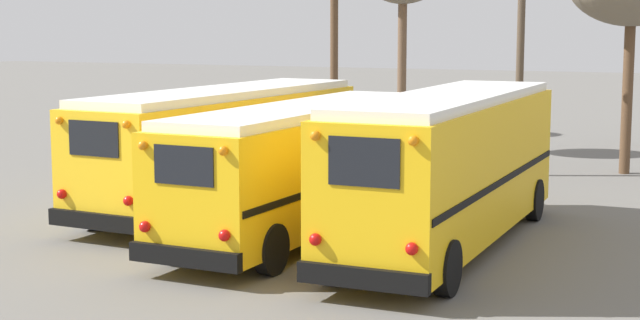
{
  "coord_description": "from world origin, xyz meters",
  "views": [
    {
      "loc": [
        9.31,
        -21.24,
        4.79
      ],
      "look_at": [
        0.0,
        -0.4,
        1.62
      ],
      "focal_mm": 55.0,
      "sensor_mm": 36.0,
      "label": 1
    }
  ],
  "objects_px": {
    "school_bus_1": "(306,164)",
    "utility_pole": "(520,58)",
    "school_bus_0": "(226,142)",
    "school_bus_2": "(449,165)"
  },
  "relations": [
    {
      "from": "school_bus_2",
      "to": "school_bus_1",
      "type": "bearing_deg",
      "value": 179.72
    },
    {
      "from": "school_bus_1",
      "to": "utility_pole",
      "type": "distance_m",
      "value": 11.18
    },
    {
      "from": "school_bus_0",
      "to": "school_bus_2",
      "type": "height_order",
      "value": "school_bus_2"
    },
    {
      "from": "school_bus_2",
      "to": "utility_pole",
      "type": "distance_m",
      "value": 10.93
    },
    {
      "from": "school_bus_1",
      "to": "utility_pole",
      "type": "bearing_deg",
      "value": 77.09
    },
    {
      "from": "school_bus_0",
      "to": "school_bus_2",
      "type": "distance_m",
      "value": 7.14
    },
    {
      "from": "school_bus_0",
      "to": "school_bus_1",
      "type": "relative_size",
      "value": 1.06
    },
    {
      "from": "school_bus_2",
      "to": "utility_pole",
      "type": "relative_size",
      "value": 1.44
    },
    {
      "from": "school_bus_0",
      "to": "utility_pole",
      "type": "distance_m",
      "value": 10.46
    },
    {
      "from": "school_bus_1",
      "to": "school_bus_2",
      "type": "bearing_deg",
      "value": -0.28
    }
  ]
}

